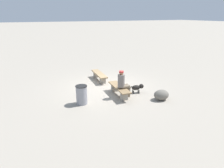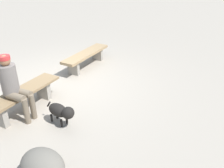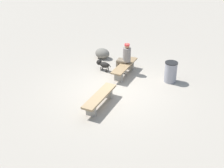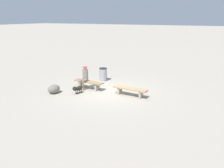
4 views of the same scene
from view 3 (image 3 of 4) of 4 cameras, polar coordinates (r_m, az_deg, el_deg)
ground at (r=11.77m, az=0.48°, el=-1.14°), size 210.00×210.00×0.06m
bench_left at (r=10.56m, az=-2.35°, el=-2.61°), size 1.90×0.54×0.45m
bench_right at (r=12.71m, az=2.36°, el=3.09°), size 1.86×0.57×0.47m
seated_person at (r=12.75m, az=2.45°, el=5.26°), size 0.33×0.61×1.32m
dog at (r=13.11m, az=-1.73°, el=3.74°), size 0.34×0.71×0.45m
trash_bin at (r=12.36m, az=10.96°, el=2.23°), size 0.51×0.51×0.85m
boulder at (r=14.34m, az=-1.83°, el=5.76°), size 0.65×0.79×0.48m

